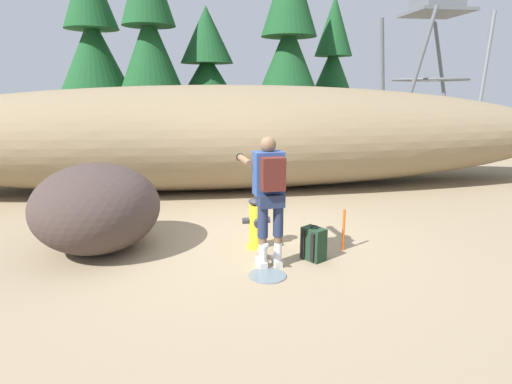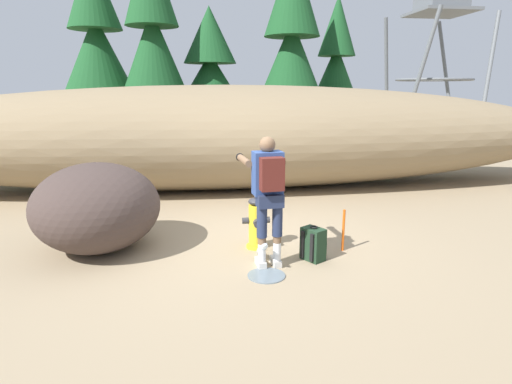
# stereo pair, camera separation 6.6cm
# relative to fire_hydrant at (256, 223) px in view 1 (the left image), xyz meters

# --- Properties ---
(ground_plane) EXTENTS (56.00, 56.00, 0.04)m
(ground_plane) POSITION_rel_fire_hydrant_xyz_m (-0.15, 0.08, -0.38)
(ground_plane) COLOR #998466
(dirt_embankment) EXTENTS (16.70, 3.20, 2.31)m
(dirt_embankment) POSITION_rel_fire_hydrant_xyz_m (-0.15, 3.94, 0.79)
(dirt_embankment) COLOR #897556
(dirt_embankment) RESTS_ON ground_plane
(fire_hydrant) EXTENTS (0.39, 0.34, 0.79)m
(fire_hydrant) POSITION_rel_fire_hydrant_xyz_m (0.00, 0.00, 0.00)
(fire_hydrant) COLOR yellow
(fire_hydrant) RESTS_ON ground_plane
(hydrant_water_jet) EXTENTS (0.47, 1.07, 0.53)m
(hydrant_water_jet) POSITION_rel_fire_hydrant_xyz_m (0.00, -0.65, -0.21)
(hydrant_water_jet) COLOR silver
(hydrant_water_jet) RESTS_ON ground_plane
(utility_worker) EXTENTS (0.60, 1.01, 1.66)m
(utility_worker) POSITION_rel_fire_hydrant_xyz_m (0.07, -0.62, 0.69)
(utility_worker) COLOR beige
(utility_worker) RESTS_ON ground_plane
(spare_backpack) EXTENTS (0.36, 0.36, 0.47)m
(spare_backpack) POSITION_rel_fire_hydrant_xyz_m (0.70, -0.53, -0.15)
(spare_backpack) COLOR #1E3823
(spare_backpack) RESTS_ON ground_plane
(boulder_large) EXTENTS (2.02, 2.07, 1.24)m
(boulder_large) POSITION_rel_fire_hydrant_xyz_m (-2.21, 0.24, 0.26)
(boulder_large) COLOR #423530
(boulder_large) RESTS_ON ground_plane
(pine_tree_far_left) EXTENTS (2.88, 2.88, 6.88)m
(pine_tree_far_left) POSITION_rel_fire_hydrant_xyz_m (-4.28, 10.71, 3.44)
(pine_tree_far_left) COLOR #47331E
(pine_tree_far_left) RESTS_ON ground_plane
(pine_tree_left) EXTENTS (2.71, 2.71, 7.06)m
(pine_tree_left) POSITION_rel_fire_hydrant_xyz_m (-2.21, 9.50, 3.39)
(pine_tree_left) COLOR #47331E
(pine_tree_left) RESTS_ON ground_plane
(pine_tree_center) EXTENTS (2.90, 2.90, 5.06)m
(pine_tree_center) POSITION_rel_fire_hydrant_xyz_m (-0.31, 10.26, 2.42)
(pine_tree_center) COLOR #47331E
(pine_tree_center) RESTS_ON ground_plane
(pine_tree_right) EXTENTS (2.97, 2.97, 6.88)m
(pine_tree_right) POSITION_rel_fire_hydrant_xyz_m (2.49, 9.44, 3.11)
(pine_tree_right) COLOR #47331E
(pine_tree_right) RESTS_ON ground_plane
(pine_tree_far_right) EXTENTS (2.20, 2.20, 5.64)m
(pine_tree_far_right) POSITION_rel_fire_hydrant_xyz_m (4.51, 10.73, 2.70)
(pine_tree_far_right) COLOR #47331E
(pine_tree_far_right) RESTS_ON ground_plane
(survey_stake) EXTENTS (0.04, 0.04, 0.60)m
(survey_stake) POSITION_rel_fire_hydrant_xyz_m (1.20, -0.27, -0.06)
(survey_stake) COLOR #E55914
(survey_stake) RESTS_ON ground_plane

